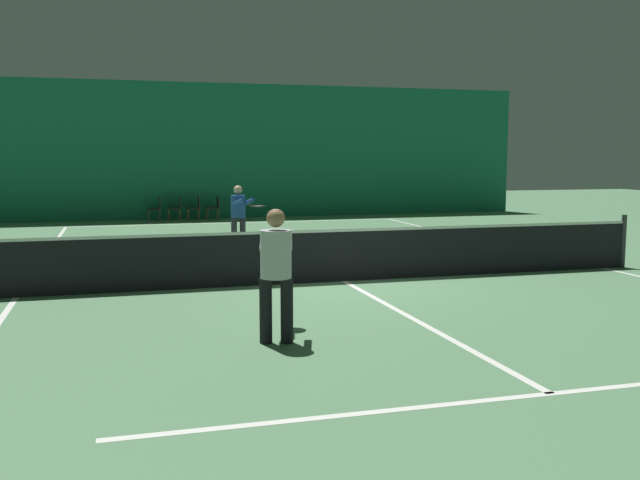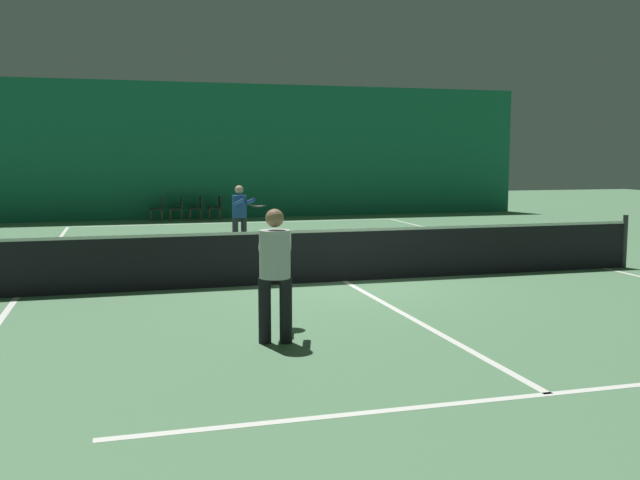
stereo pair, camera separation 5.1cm
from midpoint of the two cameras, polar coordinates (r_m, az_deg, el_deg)
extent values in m
plane|color=#56845B|center=(12.89, 2.07, -3.31)|extent=(60.00, 60.00, 0.00)
cube|color=#196B4C|center=(26.40, -7.29, 7.07)|extent=(23.00, 0.12, 4.88)
cube|color=white|center=(24.41, -6.47, 1.38)|extent=(11.00, 0.10, 0.00)
cube|color=white|center=(19.03, -3.81, -0.08)|extent=(8.25, 0.10, 0.00)
cube|color=white|center=(7.24, 18.03, -11.63)|extent=(8.25, 0.10, 0.00)
cube|color=white|center=(12.40, -22.98, -4.24)|extent=(0.10, 23.80, 0.00)
cube|color=white|center=(15.47, 21.89, -2.11)|extent=(0.10, 23.80, 0.00)
cube|color=white|center=(12.89, 2.07, -3.30)|extent=(0.10, 12.80, 0.00)
cube|color=black|center=(12.82, 2.08, -1.22)|extent=(11.90, 0.02, 0.95)
cube|color=white|center=(12.77, 2.09, 0.78)|extent=(11.90, 0.02, 0.05)
cylinder|color=#333338|center=(15.68, 23.28, -0.10)|extent=(0.10, 0.10, 1.07)
cylinder|color=black|center=(8.62, -4.28, -5.66)|extent=(0.18, 0.18, 0.80)
cylinder|color=black|center=(8.62, -2.58, -5.65)|extent=(0.18, 0.18, 0.80)
cylinder|color=#B7B7BC|center=(8.50, -3.46, -1.14)|extent=(0.45, 0.45, 0.58)
sphere|color=#936B4C|center=(8.45, -3.48, 1.77)|extent=(0.22, 0.22, 0.22)
cylinder|color=#B7B7BC|center=(8.74, -4.41, -0.05)|extent=(0.22, 0.55, 0.23)
cylinder|color=#B7B7BC|center=(8.74, -2.46, -0.04)|extent=(0.22, 0.55, 0.23)
cylinder|color=black|center=(9.16, -3.39, -0.18)|extent=(0.10, 0.30, 0.03)
torus|color=red|center=(9.46, -3.36, 0.04)|extent=(0.40, 0.40, 0.03)
cylinder|color=silver|center=(9.46, -3.36, 0.04)|extent=(0.33, 0.33, 0.00)
cylinder|color=#2D2D38|center=(17.68, -6.02, 0.60)|extent=(0.19, 0.19, 0.75)
cylinder|color=#2D2D38|center=(17.56, -6.71, 0.56)|extent=(0.19, 0.19, 0.75)
cylinder|color=#234C99|center=(17.56, -6.39, 2.69)|extent=(0.45, 0.45, 0.55)
sphere|color=#DBAD89|center=(17.54, -6.41, 4.02)|extent=(0.21, 0.21, 0.21)
cylinder|color=#234C99|center=(17.41, -5.59, 3.07)|extent=(0.26, 0.52, 0.22)
cylinder|color=#234C99|center=(17.27, -6.40, 3.04)|extent=(0.26, 0.52, 0.22)
cylinder|color=black|center=(17.00, -5.32, 2.77)|extent=(0.13, 0.30, 0.03)
torus|color=black|center=(16.74, -4.79, 2.71)|extent=(0.42, 0.42, 0.03)
cylinder|color=silver|center=(16.74, -4.79, 2.71)|extent=(0.35, 0.35, 0.00)
cylinder|color=brown|center=(25.86, -13.36, 1.97)|extent=(0.03, 0.03, 0.39)
cylinder|color=brown|center=(25.48, -13.32, 1.90)|extent=(0.03, 0.03, 0.39)
cylinder|color=brown|center=(25.88, -12.52, 2.00)|extent=(0.03, 0.03, 0.39)
cylinder|color=brown|center=(25.50, -12.47, 1.93)|extent=(0.03, 0.03, 0.39)
cube|color=#232328|center=(25.66, -12.93, 2.44)|extent=(0.44, 0.44, 0.05)
cube|color=#232328|center=(25.66, -12.49, 2.95)|extent=(0.04, 0.44, 0.40)
cylinder|color=brown|center=(25.89, -11.85, 2.02)|extent=(0.03, 0.03, 0.39)
cylinder|color=brown|center=(25.52, -11.79, 1.95)|extent=(0.03, 0.03, 0.39)
cylinder|color=brown|center=(25.92, -11.01, 2.04)|extent=(0.03, 0.03, 0.39)
cylinder|color=brown|center=(25.54, -10.94, 1.97)|extent=(0.03, 0.03, 0.39)
cube|color=#232328|center=(25.70, -11.41, 2.48)|extent=(0.44, 0.44, 0.05)
cube|color=#232328|center=(25.70, -10.98, 3.00)|extent=(0.04, 0.44, 0.40)
cylinder|color=brown|center=(25.95, -10.35, 2.06)|extent=(0.03, 0.03, 0.39)
cylinder|color=brown|center=(25.57, -10.27, 1.99)|extent=(0.03, 0.03, 0.39)
cylinder|color=brown|center=(25.99, -9.51, 2.08)|extent=(0.03, 0.03, 0.39)
cylinder|color=brown|center=(25.61, -9.42, 2.02)|extent=(0.03, 0.03, 0.39)
cube|color=#232328|center=(25.76, -9.90, 2.53)|extent=(0.44, 0.44, 0.05)
cube|color=#232328|center=(25.77, -9.46, 3.04)|extent=(0.04, 0.44, 0.40)
cylinder|color=brown|center=(26.02, -8.85, 2.10)|extent=(0.03, 0.03, 0.39)
cylinder|color=brown|center=(25.64, -8.75, 2.04)|extent=(0.03, 0.03, 0.39)
cylinder|color=brown|center=(26.07, -8.02, 2.12)|extent=(0.03, 0.03, 0.39)
cylinder|color=brown|center=(25.69, -7.91, 2.06)|extent=(0.03, 0.03, 0.39)
cube|color=#232328|center=(25.84, -8.39, 2.57)|extent=(0.44, 0.44, 0.05)
cube|color=#232328|center=(25.85, -7.96, 3.07)|extent=(0.04, 0.44, 0.40)
camera|label=1|loc=(0.03, -89.87, 0.02)|focal=40.00mm
camera|label=2|loc=(0.03, 90.13, -0.02)|focal=40.00mm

